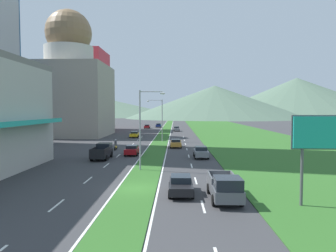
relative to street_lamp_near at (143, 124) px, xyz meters
name	(u,v)px	position (x,y,z in m)	size (l,w,h in m)	color
ground_plane	(137,189)	(0.39, -8.14, -5.08)	(600.00, 600.00, 0.00)	#38383A
grass_median	(164,134)	(0.39, 51.86, -5.05)	(3.20, 240.00, 0.06)	#2D6023
grass_verge_right	(239,134)	(20.99, 51.86, -5.05)	(24.00, 240.00, 0.06)	#2D6023
lane_dash_left_2	(57,205)	(-4.71, -12.67, -5.07)	(0.16, 2.80, 0.01)	silver
lane_dash_left_3	(88,180)	(-4.71, -4.94, -5.07)	(0.16, 2.80, 0.01)	silver
lane_dash_left_4	(106,165)	(-4.71, 2.80, -5.07)	(0.16, 2.80, 0.01)	silver
lane_dash_left_5	(118,156)	(-4.71, 10.53, -5.07)	(0.16, 2.80, 0.01)	silver
lane_dash_left_6	(127,149)	(-4.71, 18.26, -5.07)	(0.16, 2.80, 0.01)	silver
lane_dash_left_7	(133,144)	(-4.71, 26.00, -5.07)	(0.16, 2.80, 0.01)	silver
lane_dash_left_8	(138,140)	(-4.71, 33.73, -5.07)	(0.16, 2.80, 0.01)	silver
lane_dash_left_9	(142,137)	(-4.71, 41.47, -5.07)	(0.16, 2.80, 0.01)	silver
lane_dash_right_2	(203,206)	(5.49, -12.67, -5.07)	(0.16, 2.80, 0.01)	silver
lane_dash_right_3	(196,181)	(5.49, -4.94, -5.07)	(0.16, 2.80, 0.01)	silver
lane_dash_right_4	(192,166)	(5.49, 2.80, -5.07)	(0.16, 2.80, 0.01)	silver
lane_dash_right_5	(189,156)	(5.49, 10.53, -5.07)	(0.16, 2.80, 0.01)	silver
lane_dash_right_6	(187,149)	(5.49, 18.26, -5.07)	(0.16, 2.80, 0.01)	silver
lane_dash_right_7	(185,144)	(5.49, 26.00, -5.07)	(0.16, 2.80, 0.01)	silver
lane_dash_right_8	(184,140)	(5.49, 33.73, -5.07)	(0.16, 2.80, 0.01)	silver
lane_dash_right_9	(183,137)	(5.49, 41.47, -5.07)	(0.16, 2.80, 0.01)	silver
edge_line_median_left	(158,134)	(-1.36, 51.86, -5.07)	(0.16, 240.00, 0.01)	silver
edge_line_median_right	(170,134)	(2.14, 51.86, -5.07)	(0.16, 240.00, 0.01)	silver
domed_building	(70,86)	(-23.50, 44.92, 7.71)	(19.32, 19.32, 31.84)	#9E9384
midrise_colored	(81,91)	(-27.38, 66.99, 7.76)	(15.87, 15.87, 25.68)	#D83847
hill_far_left	(93,106)	(-82.38, 287.46, 5.44)	(186.67, 186.67, 21.05)	#516B56
hill_far_center	(215,102)	(34.57, 213.24, 7.80)	(141.28, 141.28, 25.76)	#516B56
hill_far_right	(296,97)	(115.60, 256.52, 12.97)	(171.68, 171.68, 36.10)	#516B56
street_lamp_near	(143,124)	(0.00, 0.00, 0.00)	(2.87, 0.28, 8.79)	#99999E
street_lamp_mid	(160,117)	(0.38, 30.79, 0.05)	(3.30, 0.36, 8.80)	#99999E
billboard_roadside	(326,138)	(13.85, -12.48, -0.31)	(4.69, 0.28, 6.31)	#4C4C51
car_0	(177,129)	(3.87, 62.03, -4.32)	(1.90, 4.00, 1.49)	slate
car_1	(181,185)	(4.01, -9.50, -4.34)	(1.95, 4.23, 1.45)	black
car_2	(201,152)	(7.12, 9.10, -4.29)	(1.97, 4.30, 1.56)	slate
car_3	(132,150)	(-2.82, 11.39, -4.32)	(1.93, 4.20, 1.46)	maroon
car_4	(147,126)	(-6.59, 76.10, -4.35)	(1.89, 4.37, 1.42)	maroon
car_5	(176,143)	(3.64, 20.82, -4.34)	(2.02, 4.46, 1.43)	#C6842D
car_6	(134,134)	(-6.33, 40.35, -4.33)	(1.98, 4.48, 1.46)	yellow
car_7	(159,125)	(-2.89, 83.07, -4.31)	(2.02, 4.79, 1.51)	navy
pickup_truck_0	(225,187)	(7.21, -11.24, -4.10)	(2.18, 5.40, 2.00)	#515459
pickup_truck_1	(102,151)	(-6.40, 7.94, -4.10)	(2.18, 5.40, 2.00)	black
motorcycle_rider	(116,146)	(-6.31, 16.87, -4.33)	(0.36, 2.00, 1.80)	black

